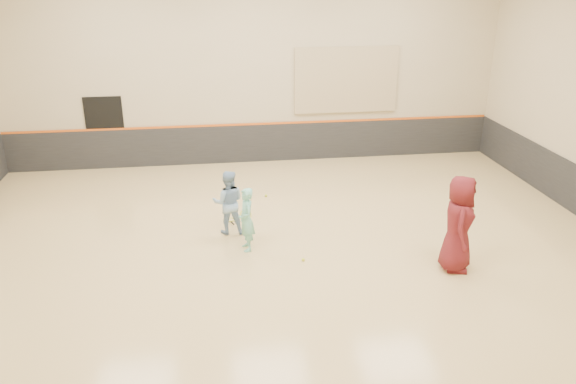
{
  "coord_description": "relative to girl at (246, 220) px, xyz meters",
  "views": [
    {
      "loc": [
        -1.38,
        -10.83,
        5.69
      ],
      "look_at": [
        0.21,
        0.4,
        1.15
      ],
      "focal_mm": 35.0,
      "sensor_mm": 36.0,
      "label": 1
    }
  ],
  "objects": [
    {
      "name": "spare_racket",
      "position": [
        -0.33,
        1.55,
        -0.64
      ],
      "size": [
        0.68,
        0.68,
        0.13
      ],
      "primitive_type": null,
      "color": "gold",
      "rests_on": "floor"
    },
    {
      "name": "wainscot_back",
      "position": [
        0.73,
        5.91,
        -0.1
      ],
      "size": [
        14.9,
        0.04,
        1.2
      ],
      "primitive_type": "cube",
      "color": "#232326",
      "rests_on": "floor"
    },
    {
      "name": "girl",
      "position": [
        0.0,
        0.0,
        0.0
      ],
      "size": [
        0.42,
        0.56,
        1.41
      ],
      "primitive_type": "imported",
      "rotation": [
        0.0,
        0.0,
        -1.41
      ],
      "color": "#75CAB8",
      "rests_on": "floor"
    },
    {
      "name": "doorway",
      "position": [
        -3.77,
        5.92,
        0.4
      ],
      "size": [
        1.1,
        0.05,
        2.2
      ],
      "primitive_type": "cube",
      "color": "black",
      "rests_on": "floor"
    },
    {
      "name": "accent_stripe",
      "position": [
        0.73,
        5.9,
        0.52
      ],
      "size": [
        14.9,
        0.03,
        0.06
      ],
      "primitive_type": "cube",
      "color": "#D85914",
      "rests_on": "wall_back"
    },
    {
      "name": "instructor",
      "position": [
        -0.34,
        0.89,
        0.05
      ],
      "size": [
        0.76,
        0.61,
        1.5
      ],
      "primitive_type": "imported",
      "rotation": [
        0.0,
        0.0,
        3.08
      ],
      "color": "#87AAD1",
      "rests_on": "floor"
    },
    {
      "name": "held_racket",
      "position": [
        0.01,
        0.51,
        -0.13
      ],
      "size": [
        0.4,
        0.4,
        0.48
      ],
      "primitive_type": null,
      "color": "gold",
      "rests_on": "instructor"
    },
    {
      "name": "acoustic_panel",
      "position": [
        3.53,
        5.89,
        1.8
      ],
      "size": [
        3.2,
        0.08,
        2.0
      ],
      "primitive_type": "cube",
      "color": "tan",
      "rests_on": "wall_back"
    },
    {
      "name": "room",
      "position": [
        0.73,
        -0.06,
        0.11
      ],
      "size": [
        15.04,
        12.04,
        6.22
      ],
      "color": "tan",
      "rests_on": "ground"
    },
    {
      "name": "ball_in_hand",
      "position": [
        4.16,
        -1.52,
        0.63
      ],
      "size": [
        0.07,
        0.07,
        0.07
      ],
      "primitive_type": "sphere",
      "color": "gold",
      "rests_on": "young_man"
    },
    {
      "name": "ball_beside_spare",
      "position": [
        0.71,
        2.93,
        -0.67
      ],
      "size": [
        0.07,
        0.07,
        0.07
      ],
      "primitive_type": "sphere",
      "color": "#B4CA2F",
      "rests_on": "floor"
    },
    {
      "name": "ball_under_racket",
      "position": [
        1.11,
        -0.71,
        -0.67
      ],
      "size": [
        0.07,
        0.07,
        0.07
      ],
      "primitive_type": "sphere",
      "color": "yellow",
      "rests_on": "floor"
    },
    {
      "name": "young_man",
      "position": [
        4.1,
        -1.42,
        0.29
      ],
      "size": [
        0.92,
        1.13,
        1.99
      ],
      "primitive_type": "imported",
      "rotation": [
        0.0,
        0.0,
        1.24
      ],
      "color": "#5B151A",
      "rests_on": "floor"
    }
  ]
}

